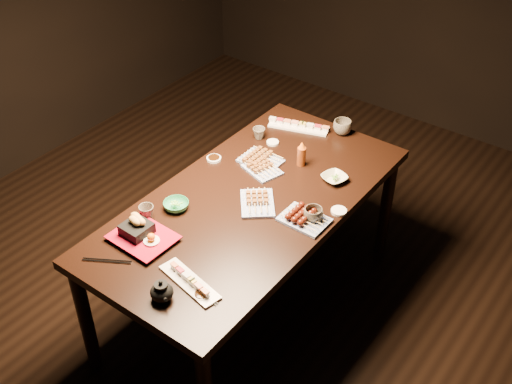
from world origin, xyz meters
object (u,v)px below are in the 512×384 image
Objects in this scene: yakitori_plate_right at (257,200)px; teapot at (162,290)px; tempura_tray at (142,232)px; edamame_bowl_cream at (334,178)px; sushi_platter_near at (190,280)px; edamame_bowl_green at (176,205)px; teacup_far_left at (259,133)px; yakitori_plate_left at (261,158)px; yakitori_plate_center at (262,167)px; teacup_far_right at (342,127)px; teacup_mid_right at (313,215)px; teacup_near_left at (147,212)px; sushi_platter_far at (299,125)px; condiment_bottle at (302,153)px; dining_table at (251,254)px.

yakitori_plate_right is 0.76m from teapot.
tempura_tray is 2.45× the size of teapot.
yakitori_plate_right is at bearing -116.69° from edamame_bowl_cream.
teapot reaches higher than sushi_platter_near.
teacup_far_left is at bearing 94.13° from edamame_bowl_green.
teacup_far_left reaches higher than yakitori_plate_left.
teacup_far_right reaches higher than yakitori_plate_center.
tempura_tray reaches higher than yakitori_plate_left.
teacup_mid_right is at bearing 28.89° from edamame_bowl_green.
sushi_platter_near is 1.48× the size of yakitori_plate_right.
sushi_platter_near is 0.63m from yakitori_plate_right.
teacup_near_left is 1.30m from teacup_far_right.
yakitori_plate_center reaches higher than edamame_bowl_cream.
yakitori_plate_right is 0.84m from teacup_far_right.
sushi_platter_near is at bearing -24.42° from teacup_near_left.
teacup_far_left is at bearing 44.10° from sushi_platter_far.
condiment_bottle is (0.34, -0.08, 0.04)m from teacup_far_left.
yakitori_plate_left is at bearing 118.91° from sushi_platter_near.
edamame_bowl_cream is at bearing 65.17° from tempura_tray.
teacup_mid_right is (0.45, -0.19, 0.01)m from yakitori_plate_center.
sushi_platter_far is at bearing 158.12° from yakitori_plate_right.
sushi_platter_near and edamame_bowl_green have the same top height.
dining_table is 7.95× the size of yakitori_plate_right.
tempura_tray reaches higher than sushi_platter_near.
yakitori_plate_right is at bearing -168.06° from teacup_mid_right.
edamame_bowl_green is at bearing -112.57° from condiment_bottle.
sushi_platter_near reaches higher than edamame_bowl_cream.
yakitori_plate_center reaches higher than dining_table.
tempura_tray reaches higher than dining_table.
yakitori_plate_left is at bearing -167.01° from edamame_bowl_cream.
teacup_mid_right is (0.50, -0.25, 0.01)m from yakitori_plate_left.
teacup_far_left is 0.49× the size of condiment_bottle.
teacup_far_right is at bearing 92.15° from yakitori_plate_center.
condiment_bottle is (-0.22, 0.02, 0.06)m from edamame_bowl_cream.
teapot is at bearing -86.28° from condiment_bottle.
tempura_tray is at bearing -94.14° from yakitori_plate_left.
yakitori_plate_center is 0.80m from tempura_tray.
yakitori_plate_right is 0.43m from condiment_bottle.
yakitori_plate_center is 1.03m from teapot.
sushi_platter_near is at bearing -71.56° from dining_table.
yakitori_plate_right is 0.30m from teacup_mid_right.
sushi_platter_far is 0.77m from yakitori_plate_right.
teacup_far_right reaches higher than teacup_mid_right.
sushi_platter_far is at bearing -156.70° from teacup_far_right.
teacup_far_left reaches higher than edamame_bowl_green.
sushi_platter_near is at bearing -41.31° from edamame_bowl_green.
edamame_bowl_cream is 0.36m from teacup_mid_right.
teacup_near_left is (-0.10, 0.13, -0.02)m from tempura_tray.
condiment_bottle reaches higher than yakitori_plate_right.
yakitori_plate_center is at bearing 116.82° from sushi_platter_near.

